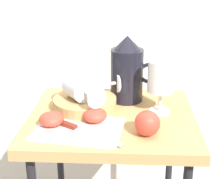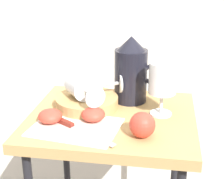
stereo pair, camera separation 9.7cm
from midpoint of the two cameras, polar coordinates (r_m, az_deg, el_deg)
The scene contains 11 objects.
table at distance 1.04m, azimuth -2.70°, elevation -8.50°, with size 0.48×0.42×0.69m.
linen_napkin at distance 0.93m, azimuth -8.54°, elevation -6.55°, with size 0.23×0.17×0.00m, color silver.
basket_tray at distance 1.05m, azimuth -7.18°, elevation -2.33°, with size 0.19×0.19×0.04m, color tan.
pitcher at distance 1.08m, azimuth -0.03°, elevation 2.47°, with size 0.15×0.10×0.21m.
wine_glass_upright at distance 0.99m, azimuth 5.41°, elevation 1.68°, with size 0.08×0.08×0.16m.
wine_glass_tipped_near at distance 1.02m, azimuth -8.18°, elevation 0.19°, with size 0.14×0.15×0.07m.
wine_glass_tipped_far at distance 1.03m, azimuth -6.84°, elevation 0.44°, with size 0.16×0.12×0.07m.
apple_half_left at distance 0.95m, azimuth -12.93°, elevation -4.87°, with size 0.07×0.07×0.04m, color #CC3D2D.
apple_half_right at distance 0.95m, azimuth -5.79°, elevation -4.35°, with size 0.07×0.07×0.04m, color #CC3D2D.
apple_whole at distance 0.88m, azimuth 2.74°, elevation -5.71°, with size 0.07×0.07×0.07m, color #CC3D2D.
knife at distance 0.92m, azimuth -9.24°, elevation -6.37°, with size 0.20×0.13×0.01m.
Camera 1 is at (0.05, -0.91, 1.12)m, focal length 55.05 mm.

